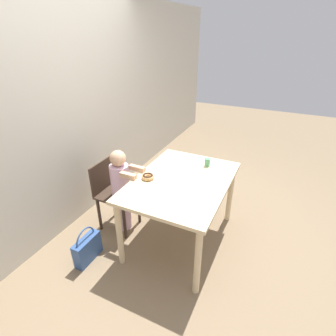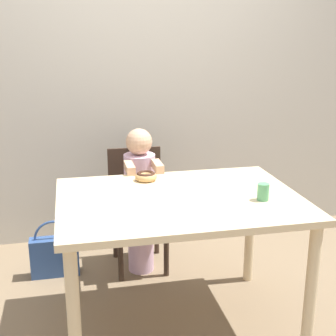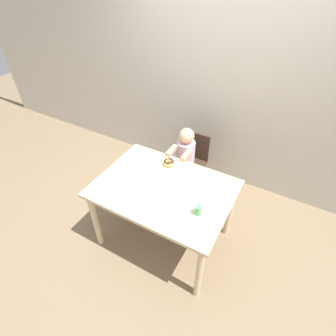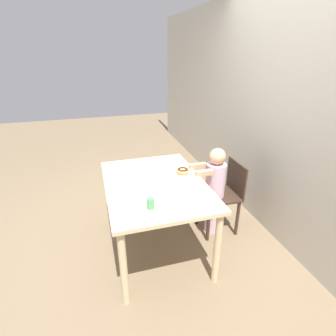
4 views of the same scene
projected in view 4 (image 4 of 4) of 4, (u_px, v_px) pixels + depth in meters
name	position (u px, v px, depth m)	size (l,w,h in m)	color
ground_plane	(156.00, 247.00, 2.76)	(12.00, 12.00, 0.00)	#7A664C
wall_back	(284.00, 121.00, 2.58)	(8.00, 0.05, 2.50)	beige
dining_table	(155.00, 192.00, 2.48)	(1.26, 0.91, 0.76)	beige
chair	(223.00, 195.00, 2.87)	(0.37, 0.41, 0.81)	#38281E
child_figure	(214.00, 190.00, 2.81)	(0.22, 0.37, 1.00)	silver
donut	(183.00, 171.00, 2.62)	(0.13, 0.13, 0.05)	tan
napkin	(149.00, 174.00, 2.60)	(0.37, 0.37, 0.00)	white
handbag	(197.00, 193.00, 3.48)	(0.32, 0.10, 0.40)	#2D4C84
cup	(151.00, 203.00, 2.04)	(0.06, 0.06, 0.09)	#519E66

